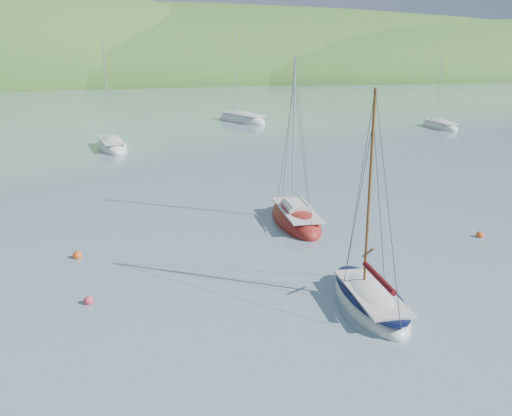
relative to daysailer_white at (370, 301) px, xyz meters
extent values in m
plane|color=slate|center=(-4.37, -0.83, -0.22)|extent=(700.00, 700.00, 0.00)
ellipsoid|color=#336024|center=(-4.37, 169.17, -0.22)|extent=(440.00, 110.00, 44.00)
ellipsoid|color=#336024|center=(85.63, 159.17, -0.22)|extent=(240.00, 100.00, 34.00)
ellipsoid|color=white|center=(0.00, 0.01, -0.11)|extent=(2.74, 6.29, 1.50)
cube|color=beige|center=(-0.01, -0.12, 0.43)|extent=(2.06, 4.90, 0.10)
cylinder|color=brown|center=(0.06, 0.74, 4.48)|extent=(0.12, 0.12, 8.18)
ellipsoid|color=black|center=(0.00, 0.01, 0.33)|extent=(2.69, 6.23, 0.26)
cylinder|color=#5A0E14|center=(-0.06, -0.73, 1.34)|extent=(0.48, 2.95, 0.24)
ellipsoid|color=maroon|center=(0.67, 11.41, -0.08)|extent=(2.94, 7.25, 1.96)
cube|color=beige|center=(0.66, 11.27, 0.62)|extent=(2.21, 5.65, 0.10)
cylinder|color=silver|center=(0.73, 12.26, 5.01)|extent=(0.12, 0.12, 8.87)
cube|color=beige|center=(0.66, 11.27, 0.86)|extent=(1.47, 2.08, 0.42)
cylinder|color=silver|center=(0.61, 10.56, 1.53)|extent=(0.33, 3.40, 0.09)
ellipsoid|color=white|center=(-9.40, 39.44, -0.06)|extent=(3.64, 8.13, 2.15)
cube|color=beige|center=(-9.38, 39.28, 0.69)|extent=(2.75, 6.33, 0.10)
cylinder|color=silver|center=(-9.51, 40.38, 5.38)|extent=(0.12, 0.12, 9.44)
ellipsoid|color=white|center=(8.11, 55.62, -0.04)|extent=(6.65, 9.48, 2.44)
cube|color=beige|center=(8.19, 55.45, 0.81)|extent=(5.09, 7.35, 0.10)
cylinder|color=silver|center=(7.66, 56.59, 6.17)|extent=(0.12, 0.12, 10.78)
ellipsoid|color=white|center=(30.68, 43.53, -0.08)|extent=(2.45, 6.93, 1.89)
cube|color=beige|center=(30.68, 43.39, 0.59)|extent=(1.83, 5.40, 0.10)
cylinder|color=silver|center=(30.68, 44.36, 4.70)|extent=(0.12, 0.12, 8.31)
sphere|color=#D53A56|center=(-11.21, 3.22, -0.10)|extent=(0.41, 0.41, 0.41)
sphere|color=#E0551A|center=(9.73, 6.26, -0.10)|extent=(0.42, 0.42, 0.42)
sphere|color=#E0551A|center=(-11.82, 8.75, -0.10)|extent=(0.48, 0.48, 0.48)
camera|label=1|loc=(-10.09, -19.46, 10.29)|focal=40.00mm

